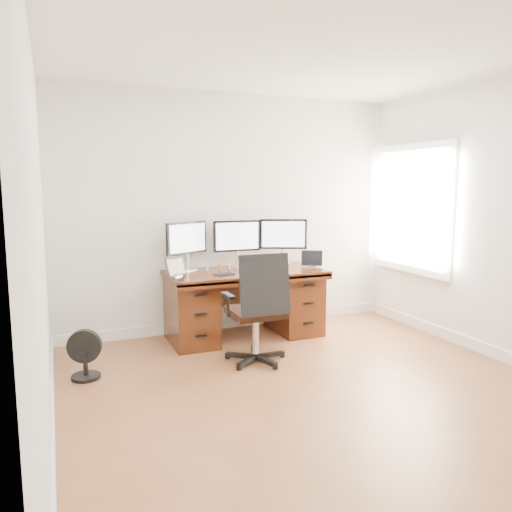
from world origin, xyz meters
name	(u,v)px	position (x,y,z in m)	size (l,w,h in m)	color
ground	(329,402)	(0.00, 0.00, 0.00)	(4.50, 4.50, 0.00)	brown
back_wall	(231,213)	(0.00, 2.25, 1.35)	(4.00, 0.10, 2.70)	white
desk	(245,301)	(0.00, 1.83, 0.40)	(1.70, 0.80, 0.75)	#431D0D
office_chair	(257,327)	(-0.19, 1.00, 0.35)	(0.61, 0.57, 1.06)	black
floor_fan	(85,355)	(-1.72, 1.22, 0.21)	(0.30, 0.25, 0.43)	black
monitor_left	(187,240)	(-0.58, 2.07, 1.09)	(0.50, 0.28, 0.53)	silver
monitor_center	(237,238)	(0.00, 2.07, 1.09)	(0.55, 0.14, 0.53)	silver
monitor_right	(283,236)	(0.58, 2.07, 1.09)	(0.52, 0.25, 0.53)	silver
tablet_left	(176,268)	(-0.78, 1.75, 0.84)	(0.24, 0.19, 0.19)	silver
tablet_right	(312,259)	(0.79, 1.75, 0.84)	(0.24, 0.18, 0.19)	silver
keyboard	(257,273)	(0.05, 1.60, 0.76)	(0.26, 0.11, 0.01)	white
trackpad	(273,272)	(0.24, 1.60, 0.76)	(0.14, 0.14, 0.01)	silver
drawing_tablet	(224,274)	(-0.29, 1.66, 0.76)	(0.20, 0.13, 0.01)	black
phone	(245,271)	(-0.02, 1.75, 0.76)	(0.14, 0.07, 0.01)	black
figurine_blue	(207,267)	(-0.39, 1.95, 0.79)	(0.03, 0.03, 0.07)	#558BE8
figurine_brown	(220,266)	(-0.24, 1.95, 0.79)	(0.03, 0.03, 0.07)	#94583A
figurine_pink	(230,266)	(-0.13, 1.95, 0.79)	(0.03, 0.03, 0.07)	pink
figurine_purple	(250,264)	(0.11, 1.95, 0.79)	(0.03, 0.03, 0.07)	#8D62D0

